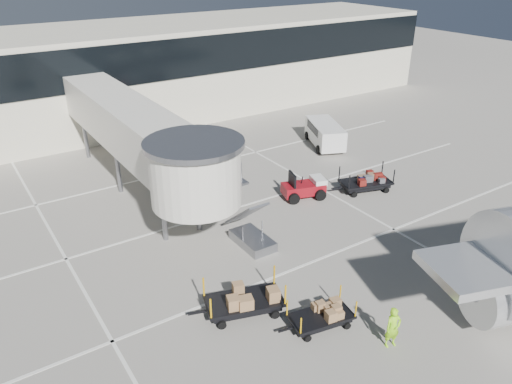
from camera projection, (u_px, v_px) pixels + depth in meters
ground at (336, 284)px, 23.23m from camera, size 140.00×140.00×0.00m
lane_markings at (224, 209)px, 29.91m from camera, size 40.00×30.00×0.02m
terminal at (108, 74)px, 43.73m from camera, size 64.00×12.11×15.20m
jet_bridge at (146, 138)px, 28.60m from camera, size 5.70×20.40×6.03m
baggage_tug at (304, 188)px, 31.06m from camera, size 2.90×2.31×1.74m
suitcase_cart at (366, 182)px, 31.96m from camera, size 4.04×2.48×1.56m
box_cart_near at (320, 317)px, 20.39m from camera, size 3.32×1.75×1.27m
box_cart_far at (242, 301)px, 21.19m from camera, size 4.13×2.53×1.59m
ground_worker at (393, 328)px, 19.24m from camera, size 0.73×0.57×1.78m
minivan at (324, 132)px, 39.10m from camera, size 3.65×5.15×1.81m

